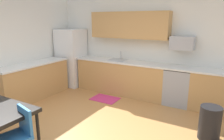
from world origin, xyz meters
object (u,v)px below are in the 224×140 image
at_px(microwave, 182,43).
at_px(trash_bin, 210,123).
at_px(refrigerator, 71,58).
at_px(chair_near_table, 18,133).
at_px(oven_range, 178,86).

bearing_deg(microwave, trash_bin, -59.26).
bearing_deg(refrigerator, trash_bin, -16.65).
relative_size(refrigerator, chair_near_table, 2.07).
bearing_deg(refrigerator, chair_near_table, -60.51).
distance_m(refrigerator, chair_near_table, 3.82).
distance_m(refrigerator, oven_range, 3.33).
height_order(chair_near_table, trash_bin, chair_near_table).
distance_m(chair_near_table, trash_bin, 3.08).
xyz_separation_m(refrigerator, oven_range, (3.30, 0.08, -0.42)).
relative_size(chair_near_table, trash_bin, 1.42).
bearing_deg(chair_near_table, microwave, 67.69).
height_order(microwave, trash_bin, microwave).
distance_m(oven_range, chair_near_table, 3.68).
bearing_deg(refrigerator, oven_range, 1.39).
distance_m(microwave, trash_bin, 2.04).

